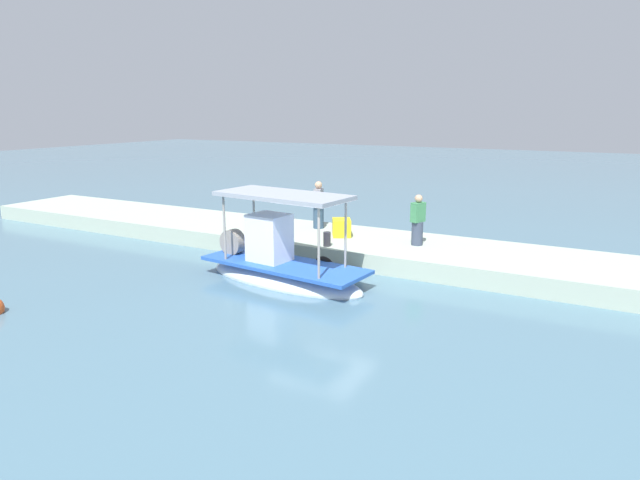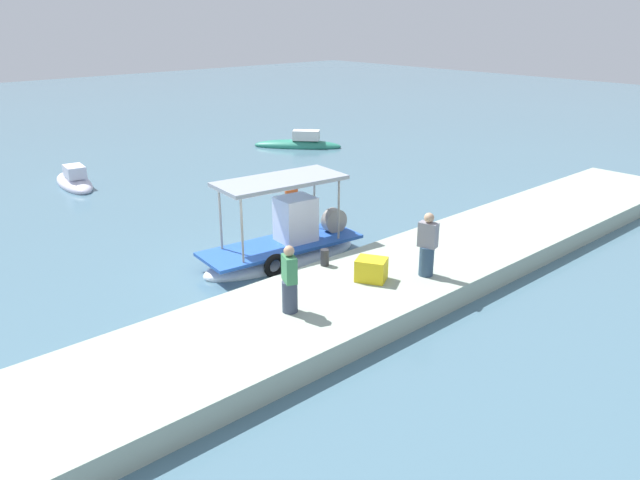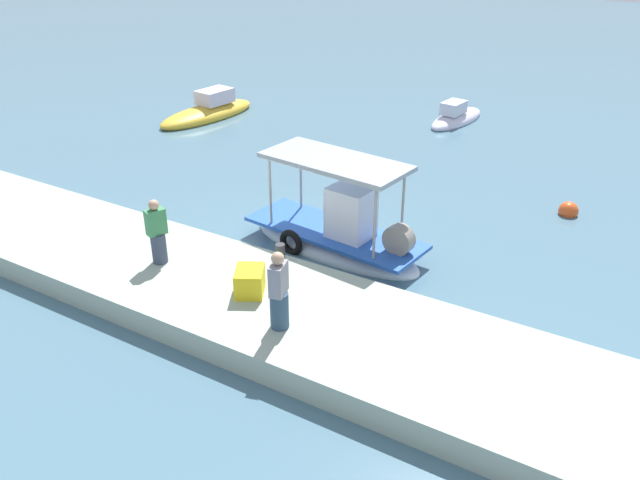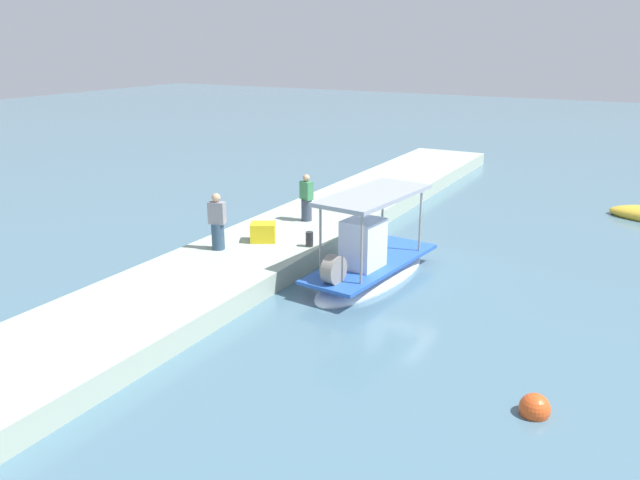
% 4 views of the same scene
% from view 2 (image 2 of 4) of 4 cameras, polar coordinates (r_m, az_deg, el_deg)
% --- Properties ---
extents(ground_plane, '(120.00, 120.00, 0.00)m').
position_cam_2_polar(ground_plane, '(18.62, -7.12, -2.85)').
color(ground_plane, slate).
extents(dock_quay, '(36.00, 3.80, 0.60)m').
position_cam_2_polar(dock_quay, '(15.71, 1.16, -6.06)').
color(dock_quay, '#A4B4A2').
rests_on(dock_quay, ground_plane).
extents(main_fishing_boat, '(5.47, 2.32, 2.96)m').
position_cam_2_polar(main_fishing_boat, '(19.17, -3.27, -0.54)').
color(main_fishing_boat, silver).
rests_on(main_fishing_boat, ground_plane).
extents(fisherman_near_bollard, '(0.48, 0.55, 1.76)m').
position_cam_2_polar(fisherman_near_bollard, '(16.65, 9.85, -0.68)').
color(fisherman_near_bollard, '#2F4861').
rests_on(fisherman_near_bollard, dock_quay).
extents(fisherman_by_crate, '(0.48, 0.53, 1.66)m').
position_cam_2_polar(fisherman_by_crate, '(14.45, -2.82, -3.90)').
color(fisherman_by_crate, '#394358').
rests_on(fisherman_by_crate, dock_quay).
extents(mooring_bollard, '(0.24, 0.24, 0.47)m').
position_cam_2_polar(mooring_bollard, '(17.24, 0.44, -1.61)').
color(mooring_bollard, '#2D2D33').
rests_on(mooring_bollard, dock_quay).
extents(cargo_crate, '(0.92, 0.98, 0.60)m').
position_cam_2_polar(cargo_crate, '(16.35, 4.75, -2.72)').
color(cargo_crate, yellow).
rests_on(cargo_crate, dock_quay).
extents(marker_buoy, '(0.59, 0.59, 0.59)m').
position_cam_2_polar(marker_buoy, '(26.40, -2.66, 4.57)').
color(marker_buoy, '#E2521F').
rests_on(marker_buoy, ground_plane).
extents(moored_boat_near, '(4.21, 4.52, 1.22)m').
position_cam_2_polar(moored_boat_near, '(35.61, -1.98, 8.80)').
color(moored_boat_near, '#2A836B').
rests_on(moored_boat_near, ground_plane).
extents(moored_boat_mid, '(1.78, 3.91, 1.22)m').
position_cam_2_polar(moored_boat_mid, '(29.64, -21.69, 5.00)').
color(moored_boat_mid, silver).
rests_on(moored_boat_mid, ground_plane).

